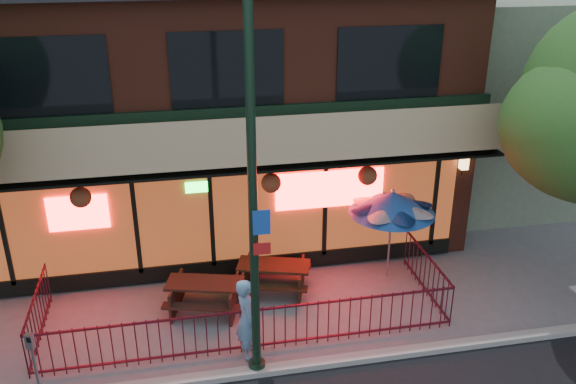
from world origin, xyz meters
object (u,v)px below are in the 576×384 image
Objects in this scene: parking_meter_near at (33,357)px; picnic_table_left at (205,292)px; picnic_table_right at (274,273)px; patio_umbrella at (392,203)px; street_light at (253,222)px; pedestrian at (247,319)px.

picnic_table_left is at bearing 36.71° from parking_meter_near.
patio_umbrella is at bearing 2.25° from picnic_table_right.
street_light reaches higher than picnic_table_left.
picnic_table_left is at bearing -163.38° from picnic_table_right.
pedestrian is (0.69, -1.71, 0.39)m from picnic_table_left.
picnic_table_left is 0.99× the size of picnic_table_right.
picnic_table_right is 3.17m from patio_umbrella.
parking_meter_near reaches higher than picnic_table_left.
patio_umbrella is 8.07m from parking_meter_near.
street_light is at bearing -106.50° from picnic_table_right.
pedestrian is at bearing 102.59° from street_light.
picnic_table_left is 1.89m from pedestrian.
parking_meter_near is (-3.76, -0.58, 0.13)m from pedestrian.
picnic_table_left is 1.32× the size of parking_meter_near.
picnic_table_right is at bearing -177.75° from patio_umbrella.
street_light is at bearing -142.08° from patio_umbrella.
street_light reaches higher than picnic_table_right.
patio_umbrella reaches higher than pedestrian.
picnic_table_right is 0.85× the size of patio_umbrella.
patio_umbrella is at bearing 7.61° from picnic_table_left.
picnic_table_right is at bearing 73.50° from street_light.
parking_meter_near is (-4.67, -2.77, 0.52)m from picnic_table_right.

